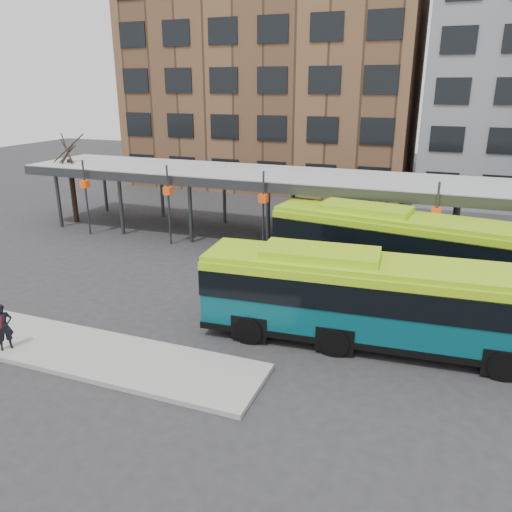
{
  "coord_description": "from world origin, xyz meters",
  "views": [
    {
      "loc": [
        6.22,
        -15.62,
        9.15
      ],
      "look_at": [
        -1.45,
        4.49,
        1.8
      ],
      "focal_mm": 35.0,
      "sensor_mm": 36.0,
      "label": 1
    }
  ],
  "objects_px": {
    "bus_front": "(375,298)",
    "pedestrian": "(3,327)",
    "bus_rear": "(406,245)",
    "tree": "(73,188)"
  },
  "relations": [
    {
      "from": "bus_front",
      "to": "pedestrian",
      "type": "xyz_separation_m",
      "value": [
        -12.2,
        -5.42,
        -0.78
      ]
    },
    {
      "from": "bus_rear",
      "to": "pedestrian",
      "type": "relative_size",
      "value": 7.79
    },
    {
      "from": "bus_front",
      "to": "pedestrian",
      "type": "bearing_deg",
      "value": -160.28
    },
    {
      "from": "tree",
      "to": "bus_rear",
      "type": "height_order",
      "value": "tree"
    },
    {
      "from": "tree",
      "to": "bus_rear",
      "type": "distance_m",
      "value": 23.13
    },
    {
      "from": "bus_front",
      "to": "pedestrian",
      "type": "relative_size",
      "value": 7.52
    },
    {
      "from": "bus_rear",
      "to": "pedestrian",
      "type": "bearing_deg",
      "value": -127.57
    },
    {
      "from": "bus_front",
      "to": "bus_rear",
      "type": "xyz_separation_m",
      "value": [
        0.49,
        6.8,
        0.05
      ]
    },
    {
      "from": "bus_front",
      "to": "tree",
      "type": "bearing_deg",
      "value": 150.56
    },
    {
      "from": "bus_front",
      "to": "bus_rear",
      "type": "distance_m",
      "value": 6.81
    }
  ]
}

